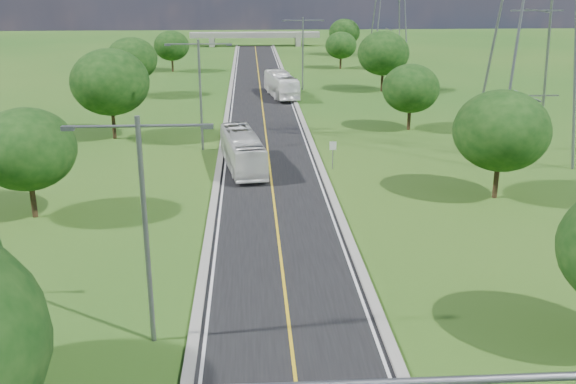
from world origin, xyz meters
name	(u,v)px	position (x,y,z in m)	size (l,w,h in m)	color
ground	(264,116)	(0.00, 60.00, 0.00)	(260.00, 260.00, 0.00)	#205317
road	(262,106)	(0.00, 66.00, 0.03)	(8.00, 150.00, 0.06)	black
curb_left	(228,106)	(-4.25, 66.00, 0.11)	(0.50, 150.00, 0.22)	gray
curb_right	(296,105)	(4.25, 66.00, 0.11)	(0.50, 150.00, 0.22)	gray
speed_limit_sign	(333,150)	(5.20, 37.98, 1.60)	(0.55, 0.09, 2.40)	slate
overpass	(255,36)	(0.00, 140.00, 2.41)	(30.00, 3.00, 3.20)	gray
streetlight_near_left	(144,213)	(-6.00, 12.00, 5.94)	(5.90, 0.25, 10.00)	slate
streetlight_mid_left	(200,86)	(-6.00, 45.00, 5.94)	(5.90, 0.25, 10.00)	slate
streetlight_far_right	(303,47)	(6.00, 78.00, 5.94)	(5.90, 0.25, 10.00)	slate
tree_lb	(27,149)	(-16.00, 28.00, 4.64)	(6.30, 6.30, 7.33)	black
tree_lc	(110,82)	(-15.00, 50.00, 5.58)	(7.56, 7.56, 8.79)	black
tree_ld	(132,59)	(-17.00, 74.00, 4.95)	(6.72, 6.72, 7.82)	black
tree_le	(171,46)	(-14.50, 98.00, 4.33)	(5.88, 5.88, 6.84)	black
tree_rb	(501,131)	(16.00, 30.00, 4.95)	(6.72, 6.72, 7.82)	black
tree_rc	(411,88)	(15.00, 52.00, 4.33)	(5.88, 5.88, 6.84)	black
tree_rd	(383,53)	(17.00, 76.00, 5.27)	(7.14, 7.14, 8.30)	black
tree_re	(341,45)	(14.50, 100.00, 4.02)	(5.46, 5.46, 6.35)	black
tree_rf	(344,32)	(18.00, 120.00, 4.64)	(6.30, 6.30, 7.33)	black
bus_outbound	(281,85)	(2.67, 72.26, 1.63)	(2.64, 11.29, 3.15)	white
bus_inbound	(242,150)	(-2.26, 38.60, 1.56)	(2.52, 10.76, 3.00)	silver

